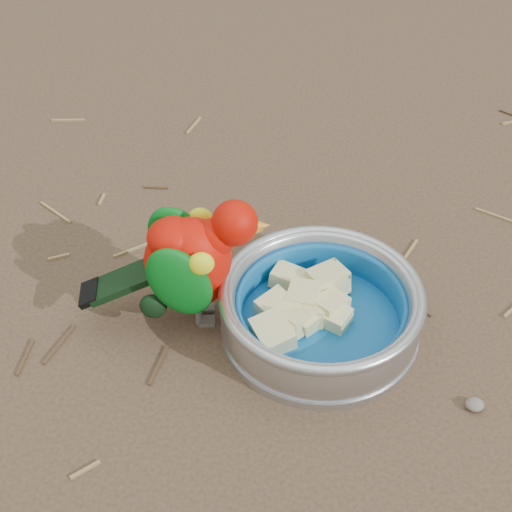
{
  "coord_description": "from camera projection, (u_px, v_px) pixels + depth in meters",
  "views": [
    {
      "loc": [
        -0.12,
        -0.59,
        0.61
      ],
      "look_at": [
        -0.1,
        0.01,
        0.08
      ],
      "focal_mm": 55.0,
      "sensor_mm": 36.0,
      "label": 1
    }
  ],
  "objects": [
    {
      "name": "fruit_wedges",
      "position": [
        321.0,
        311.0,
        0.81
      ],
      "size": [
        0.12,
        0.12,
        0.03
      ],
      "primitive_type": null,
      "color": "beige",
      "rests_on": "food_bowl"
    },
    {
      "name": "food_bowl",
      "position": [
        319.0,
        327.0,
        0.82
      ],
      "size": [
        0.21,
        0.21,
        0.02
      ],
      "primitive_type": "cylinder",
      "color": "#B2B2BA",
      "rests_on": "ground"
    },
    {
      "name": "bowl_wall",
      "position": [
        321.0,
        307.0,
        0.8
      ],
      "size": [
        0.21,
        0.21,
        0.04
      ],
      "primitive_type": null,
      "color": "#B2B2BA",
      "rests_on": "food_bowl"
    },
    {
      "name": "ground_debris",
      "position": [
        322.0,
        254.0,
        0.92
      ],
      "size": [
        0.9,
        0.8,
        0.01
      ],
      "primitive_type": null,
      "color": "olive",
      "rests_on": "ground"
    },
    {
      "name": "lory_parrot",
      "position": [
        192.0,
        267.0,
        0.8
      ],
      "size": [
        0.18,
        0.09,
        0.15
      ],
      "primitive_type": null,
      "rotation": [
        0.0,
        0.0,
        -1.54
      ],
      "color": "#C00E03",
      "rests_on": "ground"
    },
    {
      "name": "ground",
      "position": [
        348.0,
        315.0,
        0.85
      ],
      "size": [
        60.0,
        60.0,
        0.0
      ],
      "primitive_type": "plane",
      "color": "#4E392A"
    }
  ]
}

